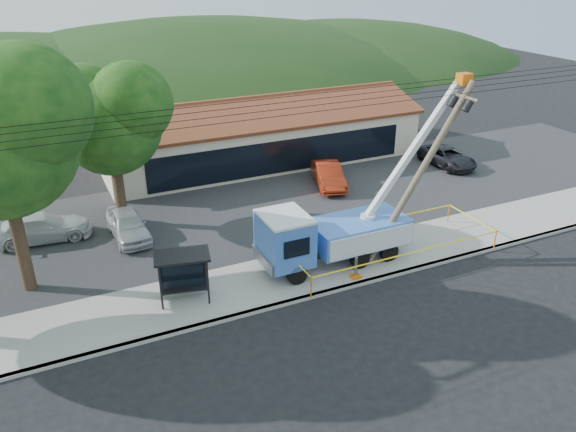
% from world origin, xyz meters
% --- Properties ---
extents(ground, '(120.00, 120.00, 0.00)m').
position_xyz_m(ground, '(0.00, 0.00, 0.00)').
color(ground, black).
rests_on(ground, ground).
extents(curb, '(60.00, 0.25, 0.15)m').
position_xyz_m(curb, '(0.00, 2.10, 0.07)').
color(curb, '#A19D96').
rests_on(curb, ground).
extents(sidewalk, '(60.00, 4.00, 0.15)m').
position_xyz_m(sidewalk, '(0.00, 4.00, 0.07)').
color(sidewalk, '#A19D96').
rests_on(sidewalk, ground).
extents(parking_lot, '(60.00, 12.00, 0.10)m').
position_xyz_m(parking_lot, '(0.00, 12.00, 0.05)').
color(parking_lot, '#28282B').
rests_on(parking_lot, ground).
extents(strip_mall, '(22.50, 8.53, 4.67)m').
position_xyz_m(strip_mall, '(4.00, 19.98, 1.88)').
color(strip_mall, '#C3B79A').
rests_on(strip_mall, ground).
extents(tree_lot, '(6.30, 5.60, 8.94)m').
position_xyz_m(tree_lot, '(-7.00, 13.00, 6.21)').
color(tree_lot, '#332316').
rests_on(tree_lot, ground).
extents(hill_center, '(89.60, 64.00, 32.00)m').
position_xyz_m(hill_center, '(10.00, 55.00, 0.00)').
color(hill_center, '#183412').
rests_on(hill_center, ground).
extents(hill_east, '(72.80, 52.00, 26.00)m').
position_xyz_m(hill_east, '(30.00, 55.00, 0.00)').
color(hill_east, '#183412').
rests_on(hill_east, ground).
extents(utility_truck, '(10.56, 3.95, 8.47)m').
position_xyz_m(utility_truck, '(1.18, 4.30, 1.72)').
color(utility_truck, black).
rests_on(utility_truck, ground).
extents(leaning_pole, '(5.30, 1.78, 8.38)m').
position_xyz_m(leaning_pole, '(5.65, 3.48, 4.69)').
color(leaning_pole, brown).
rests_on(leaning_pole, ground).
extents(bus_shelter, '(2.54, 1.86, 2.21)m').
position_xyz_m(bus_shelter, '(-5.97, 4.23, 1.75)').
color(bus_shelter, black).
rests_on(bus_shelter, ground).
extents(caution_tape, '(10.40, 3.59, 1.04)m').
position_xyz_m(caution_tape, '(4.12, 3.69, 0.91)').
color(caution_tape, orange).
rests_on(caution_tape, ground).
extents(car_silver, '(1.91, 4.34, 1.46)m').
position_xyz_m(car_silver, '(-7.05, 11.13, 0.00)').
color(car_silver, '#B4B8BC').
rests_on(car_silver, ground).
extents(car_red, '(2.75, 4.66, 1.45)m').
position_xyz_m(car_red, '(5.91, 13.04, 0.00)').
color(car_red, '#9F280F').
rests_on(car_red, ground).
extents(car_white, '(5.02, 2.30, 1.42)m').
position_xyz_m(car_white, '(-11.15, 12.73, 0.00)').
color(car_white, silver).
rests_on(car_white, ground).
extents(car_dark, '(2.23, 4.67, 1.28)m').
position_xyz_m(car_dark, '(15.26, 12.81, 0.00)').
color(car_dark, black).
rests_on(car_dark, ground).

